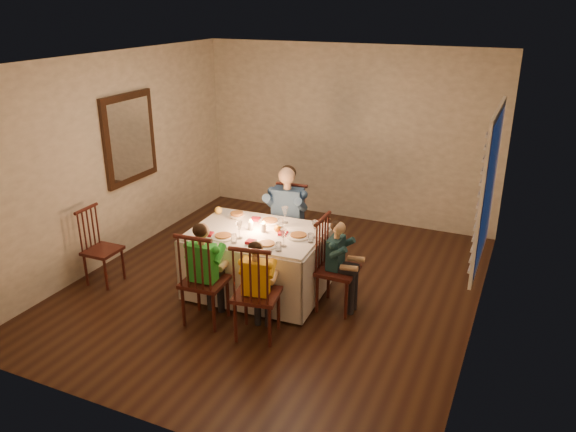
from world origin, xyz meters
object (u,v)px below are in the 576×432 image
at_px(chair_near_left, 207,320).
at_px(serving_bowl, 237,216).
at_px(chair_extra, 107,282).
at_px(chair_adult, 287,265).
at_px(chair_end, 336,308).
at_px(child_green, 207,320).
at_px(child_yellow, 258,335).
at_px(adult, 287,265).
at_px(chair_near_right, 258,335).
at_px(dining_table, 257,249).
at_px(child_teal, 336,308).

relative_size(chair_near_left, serving_bowl, 5.39).
xyz_separation_m(chair_extra, serving_bowl, (1.38, 0.79, 0.79)).
height_order(chair_adult, serving_bowl, serving_bowl).
distance_m(chair_end, child_green, 1.42).
distance_m(chair_adult, child_yellow, 1.61).
bearing_deg(chair_extra, adult, -55.35).
xyz_separation_m(child_green, child_yellow, (0.62, -0.02, 0.00)).
bearing_deg(chair_near_left, chair_near_right, 173.17).
bearing_deg(chair_end, chair_near_right, 146.91).
bearing_deg(chair_near_left, chair_adult, -103.41).
bearing_deg(chair_extra, chair_near_left, -100.03).
bearing_deg(dining_table, adult, 85.71).
bearing_deg(child_green, chair_extra, -13.75).
xyz_separation_m(adult, child_green, (-0.23, -1.54, 0.00)).
xyz_separation_m(chair_near_left, chair_extra, (-1.57, 0.25, 0.00)).
relative_size(dining_table, child_yellow, 1.46).
xyz_separation_m(chair_adult, chair_extra, (-1.80, -1.30, 0.00)).
relative_size(dining_table, child_teal, 1.48).
relative_size(chair_near_right, serving_bowl, 5.39).
relative_size(adult, child_teal, 1.28).
height_order(dining_table, child_yellow, dining_table).
relative_size(chair_adult, chair_end, 1.00).
bearing_deg(chair_extra, chair_end, -79.38).
height_order(chair_near_left, chair_near_right, same).
bearing_deg(child_teal, chair_extra, 101.81).
bearing_deg(chair_near_left, child_teal, -149.87).
bearing_deg(dining_table, chair_end, -0.81).
xyz_separation_m(chair_extra, adult, (1.80, 1.30, 0.00)).
xyz_separation_m(dining_table, child_green, (-0.21, -0.78, -0.55)).
bearing_deg(dining_table, child_yellow, -66.04).
bearing_deg(chair_adult, serving_bowl, -134.68).
bearing_deg(child_teal, chair_adult, 51.97).
distance_m(chair_adult, child_teal, 1.18).
relative_size(chair_adult, serving_bowl, 5.39).
distance_m(child_green, child_yellow, 0.62).
xyz_separation_m(child_yellow, child_teal, (0.55, 0.83, 0.00)).
xyz_separation_m(chair_near_right, chair_end, (0.55, 0.83, 0.00)).
bearing_deg(chair_end, child_yellow, 146.91).
distance_m(dining_table, serving_bowl, 0.53).
xyz_separation_m(dining_table, adult, (0.02, 0.76, -0.55)).
relative_size(adult, serving_bowl, 6.75).
height_order(chair_near_left, serving_bowl, serving_bowl).
distance_m(chair_near_left, child_yellow, 0.62).
height_order(dining_table, chair_adult, dining_table).
relative_size(dining_table, chair_end, 1.46).
xyz_separation_m(dining_table, chair_extra, (-1.78, -0.53, -0.55)).
bearing_deg(chair_extra, dining_table, -74.41).
relative_size(chair_end, serving_bowl, 5.39).
distance_m(dining_table, chair_adult, 0.94).
bearing_deg(adult, child_yellow, -81.51).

